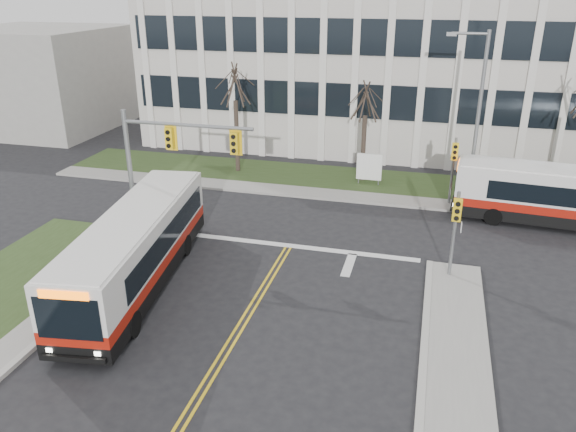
% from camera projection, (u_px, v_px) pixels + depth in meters
% --- Properties ---
extents(ground, '(120.00, 120.00, 0.00)m').
position_uv_depth(ground, '(228.00, 348.00, 18.89)').
color(ground, black).
rests_on(ground, ground).
extents(sidewalk_cross, '(44.00, 1.60, 0.14)m').
position_uv_depth(sidewalk_cross, '(408.00, 202.00, 31.24)').
color(sidewalk_cross, '#9E9B93').
rests_on(sidewalk_cross, ground).
extents(building_lawn, '(44.00, 5.00, 0.12)m').
position_uv_depth(building_lawn, '(411.00, 186.00, 33.74)').
color(building_lawn, '#2C401B').
rests_on(building_lawn, ground).
extents(office_building, '(40.00, 16.00, 12.00)m').
position_uv_depth(office_building, '(427.00, 59.00, 42.15)').
color(office_building, '#BCB5AD').
rests_on(office_building, ground).
extents(building_annex, '(12.00, 12.00, 8.00)m').
position_uv_depth(building_annex, '(42.00, 78.00, 46.66)').
color(building_annex, '#9E9B93').
rests_on(building_annex, ground).
extents(mast_arm_signal, '(6.11, 0.38, 6.20)m').
position_uv_depth(mast_arm_signal, '(162.00, 155.00, 24.96)').
color(mast_arm_signal, slate).
rests_on(mast_arm_signal, ground).
extents(signal_pole_near, '(0.34, 0.39, 3.80)m').
position_uv_depth(signal_pole_near, '(455.00, 223.00, 22.38)').
color(signal_pole_near, slate).
rests_on(signal_pole_near, ground).
extents(signal_pole_far, '(0.34, 0.39, 3.80)m').
position_uv_depth(signal_pole_far, '(454.00, 162.00, 29.96)').
color(signal_pole_far, slate).
rests_on(signal_pole_far, ground).
extents(streetlight, '(2.15, 0.25, 9.20)m').
position_uv_depth(streetlight, '(476.00, 110.00, 29.44)').
color(streetlight, slate).
rests_on(streetlight, ground).
extents(directory_sign, '(1.50, 0.12, 2.00)m').
position_uv_depth(directory_sign, '(369.00, 167.00, 33.46)').
color(directory_sign, slate).
rests_on(directory_sign, ground).
extents(tree_left, '(1.80, 1.80, 7.70)m').
position_uv_depth(tree_left, '(235.00, 86.00, 34.23)').
color(tree_left, '#42352B').
rests_on(tree_left, ground).
extents(tree_mid, '(1.80, 1.80, 6.82)m').
position_uv_depth(tree_mid, '(366.00, 102.00, 32.77)').
color(tree_mid, '#42352B').
rests_on(tree_mid, ground).
extents(bus_main, '(3.96, 11.45, 2.99)m').
position_uv_depth(bus_main, '(137.00, 251.00, 22.36)').
color(bus_main, silver).
rests_on(bus_main, ground).
extents(bus_cross, '(11.02, 3.27, 2.90)m').
position_uv_depth(bus_cross, '(569.00, 199.00, 27.79)').
color(bus_cross, silver).
rests_on(bus_cross, ground).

